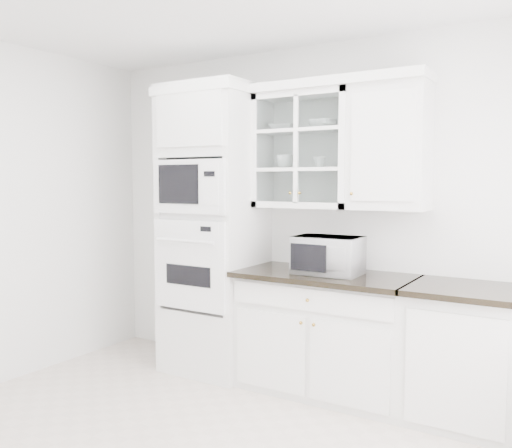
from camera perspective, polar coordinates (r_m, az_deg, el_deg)
The scene contains 12 objects.
room_shell at distance 3.33m, azimuth -4.16°, elevation 7.45°, with size 4.00×3.50×2.70m.
oven_column at distance 4.59m, azimuth -4.51°, elevation -0.61°, with size 0.76×0.68×2.40m.
base_cabinet_run at distance 4.23m, azimuth 7.37°, elevation -11.22°, with size 1.32×0.67×0.92m.
extra_base_cabinet at distance 3.95m, azimuth 21.06°, elevation -12.66°, with size 0.72×0.67×0.92m.
upper_cabinet_glass at distance 4.31m, azimuth 5.25°, elevation 7.72°, with size 0.80×0.33×0.90m.
upper_cabinet_solid at distance 4.06m, azimuth 13.91°, elevation 7.80°, with size 0.55×0.33×0.90m, color white.
crown_molding at distance 4.39m, azimuth 3.89°, elevation 14.04°, with size 2.14×0.38×0.07m, color white.
countertop_microwave at distance 4.08m, azimuth 7.66°, elevation -3.25°, with size 0.48×0.40×0.28m, color white.
bowl_a at distance 4.44m, azimuth 2.88°, elevation 10.06°, with size 0.22×0.22×0.05m, color white.
bowl_b at distance 4.27m, azimuth 7.05°, elevation 10.36°, with size 0.22×0.22×0.07m, color white.
cup_a at distance 4.37m, azimuth 3.05°, elevation 6.56°, with size 0.14×0.14×0.11m, color white.
cup_b at distance 4.24m, azimuth 6.73°, elevation 6.46°, with size 0.09×0.09×0.09m, color white.
Camera 1 is at (1.94, -2.27, 1.61)m, focal length 38.00 mm.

